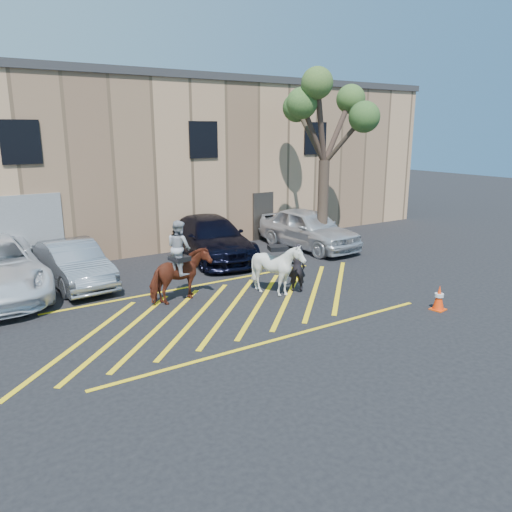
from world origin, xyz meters
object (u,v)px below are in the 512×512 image
car_silver_sedan (73,264)px  handler (297,268)px  tree (326,112)px  car_blue_suv (211,238)px  saddled_white (278,268)px  car_white_suv (308,229)px  mounted_bay (180,269)px  traffic_cone (439,298)px

car_silver_sedan → handler: bearing=-41.9°
tree → car_blue_suv: bearing=161.9°
handler → saddled_white: 0.74m
car_white_suv → handler: size_ratio=3.30×
handler → saddled_white: saddled_white is taller
car_blue_suv → handler: 5.22m
car_white_suv → saddled_white: car_white_suv is taller
car_white_suv → saddled_white: (-4.77, -4.43, -0.01)m
mounted_bay → tree: bearing=18.9°
saddled_white → traffic_cone: size_ratio=2.61×
car_silver_sedan → car_blue_suv: size_ratio=0.79×
handler → car_white_suv: bearing=-108.2°
saddled_white → car_blue_suv: bearing=85.2°
tree → mounted_bay: bearing=-161.1°
handler → saddled_white: bearing=22.2°
saddled_white → traffic_cone: 4.78m
car_silver_sedan → car_white_suv: size_ratio=0.88×
car_white_suv → saddled_white: 6.51m
car_silver_sedan → mounted_bay: 4.13m
car_silver_sedan → car_blue_suv: car_blue_suv is taller
car_blue_suv → car_white_suv: car_white_suv is taller
car_blue_suv → traffic_cone: bearing=-65.3°
car_white_suv → mounted_bay: bearing=-159.6°
car_blue_suv → saddled_white: bearing=-86.8°
saddled_white → tree: (4.92, 3.72, 4.84)m
mounted_bay → car_white_suv: bearing=23.9°
saddled_white → car_silver_sedan: bearing=138.3°
car_white_suv → car_blue_suv: bearing=166.6°
car_silver_sedan → car_blue_suv: (5.50, 0.67, 0.09)m
mounted_bay → saddled_white: size_ratio=1.30×
car_silver_sedan → saddled_white: saddled_white is taller
car_blue_suv → car_white_suv: (4.34, -0.76, 0.05)m
car_silver_sedan → traffic_cone: bearing=-48.8°
handler → traffic_cone: handler is taller
mounted_bay → traffic_cone: bearing=-38.6°
handler → car_silver_sedan: bearing=-14.0°
mounted_bay → tree: tree is taller
traffic_cone → car_blue_suv: bearing=106.8°
car_blue_suv → tree: 6.79m
car_silver_sedan → traffic_cone: (8.15, -8.13, -0.36)m
car_silver_sedan → tree: tree is taller
tree → traffic_cone: bearing=-104.1°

